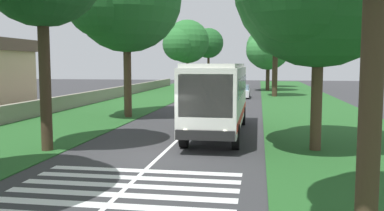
{
  "coord_description": "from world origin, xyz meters",
  "views": [
    {
      "loc": [
        -15.91,
        -3.9,
        3.71
      ],
      "look_at": [
        4.9,
        -0.54,
        1.6
      ],
      "focal_mm": 38.82,
      "sensor_mm": 36.0,
      "label": 1
    }
  ],
  "objects_px": {
    "utility_pole": "(125,55)",
    "roadside_tree_right_3": "(275,37)",
    "roadside_tree_right_4": "(267,49)",
    "trailing_car_1": "(241,92)",
    "roadside_tree_right_1": "(273,38)",
    "roadside_tree_left_0": "(208,44)",
    "coach_bus": "(219,94)",
    "roadside_tree_left_4": "(125,0)",
    "roadside_tree_left_3": "(186,43)",
    "trailing_car_0": "(197,96)"
  },
  "relations": [
    {
      "from": "roadside_tree_right_3",
      "to": "utility_pole",
      "type": "height_order",
      "value": "roadside_tree_right_3"
    },
    {
      "from": "roadside_tree_right_3",
      "to": "roadside_tree_right_4",
      "type": "height_order",
      "value": "roadside_tree_right_3"
    },
    {
      "from": "roadside_tree_left_4",
      "to": "roadside_tree_right_3",
      "type": "relative_size",
      "value": 1.29
    },
    {
      "from": "trailing_car_1",
      "to": "roadside_tree_right_4",
      "type": "height_order",
      "value": "roadside_tree_right_4"
    },
    {
      "from": "roadside_tree_left_4",
      "to": "roadside_tree_right_4",
      "type": "distance_m",
      "value": 32.51
    },
    {
      "from": "roadside_tree_right_1",
      "to": "roadside_tree_right_4",
      "type": "relative_size",
      "value": 1.15
    },
    {
      "from": "trailing_car_0",
      "to": "utility_pole",
      "type": "relative_size",
      "value": 0.52
    },
    {
      "from": "coach_bus",
      "to": "roadside_tree_left_4",
      "type": "relative_size",
      "value": 0.93
    },
    {
      "from": "trailing_car_0",
      "to": "roadside_tree_left_3",
      "type": "xyz_separation_m",
      "value": [
        20.12,
        4.58,
        6.05
      ]
    },
    {
      "from": "roadside_tree_right_4",
      "to": "utility_pole",
      "type": "bearing_deg",
      "value": 160.66
    },
    {
      "from": "coach_bus",
      "to": "roadside_tree_right_4",
      "type": "relative_size",
      "value": 1.25
    },
    {
      "from": "trailing_car_1",
      "to": "roadside_tree_left_3",
      "type": "xyz_separation_m",
      "value": [
        13.27,
        8.54,
        6.05
      ]
    },
    {
      "from": "utility_pole",
      "to": "roadside_tree_right_1",
      "type": "bearing_deg",
      "value": -16.87
    },
    {
      "from": "roadside_tree_right_1",
      "to": "roadside_tree_left_0",
      "type": "bearing_deg",
      "value": 47.82
    },
    {
      "from": "roadside_tree_left_4",
      "to": "roadside_tree_right_4",
      "type": "bearing_deg",
      "value": -18.17
    },
    {
      "from": "trailing_car_0",
      "to": "roadside_tree_right_4",
      "type": "height_order",
      "value": "roadside_tree_right_4"
    },
    {
      "from": "trailing_car_0",
      "to": "trailing_car_1",
      "type": "relative_size",
      "value": 1.0
    },
    {
      "from": "trailing_car_0",
      "to": "roadside_tree_left_0",
      "type": "height_order",
      "value": "roadside_tree_left_0"
    },
    {
      "from": "roadside_tree_right_4",
      "to": "utility_pole",
      "type": "distance_m",
      "value": 31.71
    },
    {
      "from": "coach_bus",
      "to": "roadside_tree_left_3",
      "type": "bearing_deg",
      "value": 12.59
    },
    {
      "from": "utility_pole",
      "to": "roadside_tree_right_4",
      "type": "bearing_deg",
      "value": -19.34
    },
    {
      "from": "trailing_car_1",
      "to": "utility_pole",
      "type": "relative_size",
      "value": 0.52
    },
    {
      "from": "roadside_tree_right_1",
      "to": "roadside_tree_right_4",
      "type": "distance_m",
      "value": 8.65
    },
    {
      "from": "utility_pole",
      "to": "roadside_tree_right_3",
      "type": "bearing_deg",
      "value": -29.73
    },
    {
      "from": "roadside_tree_left_0",
      "to": "roadside_tree_right_4",
      "type": "xyz_separation_m",
      "value": [
        -18.88,
        -10.54,
        -1.66
      ]
    },
    {
      "from": "trailing_car_1",
      "to": "roadside_tree_left_4",
      "type": "bearing_deg",
      "value": 158.4
    },
    {
      "from": "roadside_tree_right_1",
      "to": "utility_pole",
      "type": "xyz_separation_m",
      "value": [
        -38.22,
        11.59,
        -3.42
      ]
    },
    {
      "from": "roadside_tree_right_1",
      "to": "roadside_tree_right_3",
      "type": "height_order",
      "value": "roadside_tree_right_1"
    },
    {
      "from": "roadside_tree_left_0",
      "to": "roadside_tree_right_1",
      "type": "relative_size",
      "value": 1.01
    },
    {
      "from": "roadside_tree_right_3",
      "to": "utility_pole",
      "type": "bearing_deg",
      "value": 150.27
    },
    {
      "from": "roadside_tree_right_3",
      "to": "roadside_tree_left_4",
      "type": "bearing_deg",
      "value": 152.22
    },
    {
      "from": "trailing_car_1",
      "to": "roadside_tree_right_3",
      "type": "distance_m",
      "value": 7.45
    },
    {
      "from": "roadside_tree_left_0",
      "to": "roadside_tree_right_4",
      "type": "distance_m",
      "value": 21.69
    },
    {
      "from": "roadside_tree_left_0",
      "to": "roadside_tree_right_3",
      "type": "relative_size",
      "value": 1.12
    },
    {
      "from": "trailing_car_0",
      "to": "utility_pole",
      "type": "height_order",
      "value": "utility_pole"
    },
    {
      "from": "trailing_car_1",
      "to": "utility_pole",
      "type": "bearing_deg",
      "value": 156.29
    },
    {
      "from": "utility_pole",
      "to": "roadside_tree_left_3",
      "type": "bearing_deg",
      "value": 1.8
    },
    {
      "from": "trailing_car_1",
      "to": "roadside_tree_right_3",
      "type": "xyz_separation_m",
      "value": [
        2.26,
        -3.57,
        6.14
      ]
    },
    {
      "from": "roadside_tree_right_3",
      "to": "utility_pole",
      "type": "distance_m",
      "value": 22.62
    },
    {
      "from": "coach_bus",
      "to": "roadside_tree_left_0",
      "type": "relative_size",
      "value": 1.08
    },
    {
      "from": "roadside_tree_left_3",
      "to": "utility_pole",
      "type": "xyz_separation_m",
      "value": [
        -30.54,
        -0.96,
        -2.36
      ]
    },
    {
      "from": "trailing_car_1",
      "to": "coach_bus",
      "type": "bearing_deg",
      "value": 179.53
    },
    {
      "from": "roadside_tree_left_3",
      "to": "roadside_tree_right_4",
      "type": "distance_m",
      "value": 11.51
    },
    {
      "from": "trailing_car_0",
      "to": "roadside_tree_right_1",
      "type": "distance_m",
      "value": 29.79
    },
    {
      "from": "coach_bus",
      "to": "roadside_tree_right_1",
      "type": "relative_size",
      "value": 1.09
    },
    {
      "from": "roadside_tree_right_1",
      "to": "roadside_tree_left_3",
      "type": "bearing_deg",
      "value": 121.47
    },
    {
      "from": "roadside_tree_right_1",
      "to": "trailing_car_1",
      "type": "bearing_deg",
      "value": 169.17
    },
    {
      "from": "roadside_tree_left_0",
      "to": "coach_bus",
      "type": "bearing_deg",
      "value": -172.39
    },
    {
      "from": "roadside_tree_left_3",
      "to": "roadside_tree_right_1",
      "type": "distance_m",
      "value": 14.76
    },
    {
      "from": "coach_bus",
      "to": "roadside_tree_right_4",
      "type": "bearing_deg",
      "value": -4.84
    }
  ]
}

